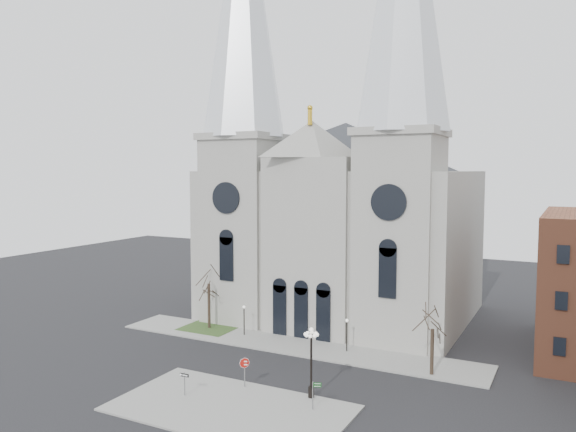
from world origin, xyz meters
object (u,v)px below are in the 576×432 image
at_px(globe_lamp, 311,354).
at_px(one_way_sign, 185,379).
at_px(street_name_sign, 314,393).
at_px(stop_sign, 245,366).

relative_size(globe_lamp, one_way_sign, 3.01).
distance_m(globe_lamp, street_name_sign, 3.19).
bearing_deg(stop_sign, globe_lamp, -18.61).
bearing_deg(one_way_sign, street_name_sign, 8.72).
distance_m(one_way_sign, street_name_sign, 10.57).
bearing_deg(globe_lamp, stop_sign, -174.79).
bearing_deg(one_way_sign, globe_lamp, 20.91).
height_order(stop_sign, globe_lamp, globe_lamp).
distance_m(globe_lamp, one_way_sign, 10.37).
xyz_separation_m(stop_sign, street_name_sign, (6.98, -1.40, -0.49)).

